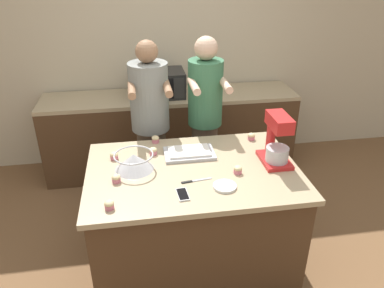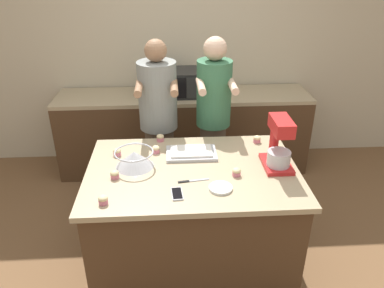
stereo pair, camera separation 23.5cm
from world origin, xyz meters
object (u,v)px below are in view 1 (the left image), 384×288
(microwave_oven, at_px, (159,84))
(person_right, at_px, (205,122))
(cell_phone, at_px, (183,194))
(cupcake_0, at_px, (109,205))
(baking_tray, at_px, (189,153))
(person_left, at_px, (151,128))
(cupcake_6, at_px, (153,151))
(stand_mixer, at_px, (276,142))
(cupcake_3, at_px, (114,156))
(knife, at_px, (194,181))
(cupcake_5, at_px, (155,139))
(mixing_bowl, at_px, (134,161))
(cupcake_1, at_px, (116,178))
(cupcake_2, at_px, (238,170))
(small_plate, at_px, (225,186))
(cupcake_4, at_px, (251,136))

(microwave_oven, bearing_deg, person_right, -64.89)
(cell_phone, height_order, cupcake_0, cupcake_0)
(baking_tray, distance_m, microwave_oven, 1.37)
(person_left, relative_size, cupcake_6, 27.05)
(stand_mixer, height_order, cupcake_3, stand_mixer)
(knife, relative_size, cupcake_0, 3.57)
(knife, bearing_deg, cupcake_5, 109.31)
(mixing_bowl, relative_size, knife, 1.31)
(cupcake_1, height_order, cupcake_6, same)
(cell_phone, relative_size, cupcake_2, 2.42)
(baking_tray, xyz_separation_m, cupcake_3, (-0.58, 0.03, 0.01))
(cupcake_3, height_order, cupcake_6, same)
(stand_mixer, distance_m, cupcake_1, 1.19)
(person_left, relative_size, baking_tray, 4.26)
(cupcake_2, relative_size, cupcake_3, 1.00)
(microwave_oven, relative_size, cupcake_3, 8.72)
(cupcake_3, bearing_deg, mixing_bowl, -49.54)
(cupcake_0, height_order, cupcake_2, same)
(small_plate, distance_m, knife, 0.22)
(mixing_bowl, bearing_deg, knife, -29.54)
(knife, bearing_deg, person_right, 74.99)
(cell_phone, xyz_separation_m, small_plate, (0.29, 0.05, 0.00))
(person_left, bearing_deg, cupcake_1, -107.99)
(mixing_bowl, bearing_deg, person_left, 77.53)
(person_right, xyz_separation_m, mixing_bowl, (-0.67, -0.74, 0.06))
(cupcake_6, bearing_deg, person_left, 88.52)
(cupcake_2, relative_size, cupcake_5, 1.00)
(person_right, xyz_separation_m, stand_mixer, (0.38, -0.81, 0.17))
(cupcake_2, height_order, cupcake_5, same)
(mixing_bowl, relative_size, cupcake_1, 4.69)
(baking_tray, relative_size, microwave_oven, 0.73)
(cupcake_4, xyz_separation_m, cupcake_6, (-0.84, -0.13, 0.00))
(person_right, height_order, cupcake_6, person_right)
(cell_phone, distance_m, cupcake_0, 0.47)
(cupcake_0, bearing_deg, stand_mixer, 18.03)
(small_plate, distance_m, cupcake_3, 0.91)
(knife, bearing_deg, cupcake_1, 172.11)
(stand_mixer, bearing_deg, baking_tray, 161.18)
(cupcake_2, bearing_deg, person_left, 121.62)
(knife, bearing_deg, cupcake_0, -158.50)
(person_left, bearing_deg, knife, -76.04)
(cupcake_2, relative_size, cupcake_4, 1.00)
(small_plate, bearing_deg, microwave_oven, 98.81)
(knife, xyz_separation_m, cupcake_4, (0.58, 0.56, 0.03))
(person_left, bearing_deg, small_plate, -68.26)
(stand_mixer, height_order, baking_tray, stand_mixer)
(mixing_bowl, bearing_deg, cupcake_0, -109.80)
(person_left, xyz_separation_m, stand_mixer, (0.89, -0.81, 0.19))
(mixing_bowl, distance_m, cupcake_4, 1.04)
(baking_tray, distance_m, cupcake_4, 0.59)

